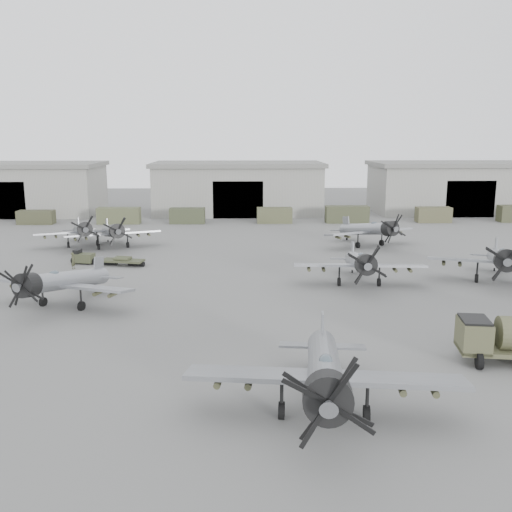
# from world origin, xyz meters

# --- Properties ---
(ground) EXTENTS (220.00, 220.00, 0.00)m
(ground) POSITION_xyz_m (0.00, 0.00, 0.00)
(ground) COLOR #5E5E5B
(ground) RESTS_ON ground
(hangar_left) EXTENTS (29.00, 14.80, 8.70)m
(hangar_left) POSITION_xyz_m (-38.00, 61.96, 4.37)
(hangar_left) COLOR gray
(hangar_left) RESTS_ON ground
(hangar_center) EXTENTS (29.00, 14.80, 8.70)m
(hangar_center) POSITION_xyz_m (0.00, 61.96, 4.37)
(hangar_center) COLOR gray
(hangar_center) RESTS_ON ground
(hangar_right) EXTENTS (29.00, 14.80, 8.70)m
(hangar_right) POSITION_xyz_m (38.00, 61.96, 4.37)
(hangar_right) COLOR gray
(hangar_right) RESTS_ON ground
(support_truck_1) EXTENTS (5.35, 2.20, 2.07)m
(support_truck_1) POSITION_xyz_m (-30.66, 50.00, 1.03)
(support_truck_1) COLOR #393A26
(support_truck_1) RESTS_ON ground
(support_truck_2) EXTENTS (6.41, 2.20, 2.46)m
(support_truck_2) POSITION_xyz_m (-18.15, 50.00, 1.23)
(support_truck_2) COLOR #464B31
(support_truck_2) RESTS_ON ground
(support_truck_3) EXTENTS (5.34, 2.20, 2.33)m
(support_truck_3) POSITION_xyz_m (-7.75, 50.00, 1.17)
(support_truck_3) COLOR #363B27
(support_truck_3) RESTS_ON ground
(support_truck_4) EXTENTS (5.37, 2.20, 2.35)m
(support_truck_4) POSITION_xyz_m (5.59, 50.00, 1.18)
(support_truck_4) COLOR #45482F
(support_truck_4) RESTS_ON ground
(support_truck_5) EXTENTS (6.60, 2.20, 2.57)m
(support_truck_5) POSITION_xyz_m (16.79, 50.00, 1.28)
(support_truck_5) COLOR #383B27
(support_truck_5) RESTS_ON ground
(support_truck_6) EXTENTS (5.25, 2.20, 2.35)m
(support_truck_6) POSITION_xyz_m (30.26, 50.00, 1.17)
(support_truck_6) COLOR #494830
(support_truck_6) RESTS_ON ground
(aircraft_near_1) EXTENTS (13.30, 11.97, 5.29)m
(aircraft_near_1) POSITION_xyz_m (4.07, -12.24, 2.40)
(aircraft_near_1) COLOR gray
(aircraft_near_1) RESTS_ON ground
(aircraft_mid_1) EXTENTS (11.66, 10.53, 4.71)m
(aircraft_mid_1) POSITION_xyz_m (-13.71, 6.14, 2.14)
(aircraft_mid_1) COLOR gray
(aircraft_mid_1) RESTS_ON ground
(aircraft_mid_2) EXTENTS (11.79, 10.61, 4.70)m
(aircraft_mid_2) POSITION_xyz_m (10.83, 12.16, 2.14)
(aircraft_mid_2) COLOR #92959A
(aircraft_mid_2) RESTS_ON ground
(aircraft_mid_3) EXTENTS (12.67, 11.42, 5.10)m
(aircraft_mid_3) POSITION_xyz_m (23.62, 12.41, 2.32)
(aircraft_mid_3) COLOR gray
(aircraft_mid_3) RESTS_ON ground
(aircraft_far_0) EXTENTS (11.14, 10.05, 4.50)m
(aircraft_far_0) POSITION_xyz_m (-14.78, 30.13, 2.05)
(aircraft_far_0) COLOR gray
(aircraft_far_0) RESTS_ON ground
(aircraft_far_1) EXTENTS (11.46, 10.39, 4.69)m
(aircraft_far_1) POSITION_xyz_m (15.99, 30.34, 2.13)
(aircraft_far_1) COLOR gray
(aircraft_far_1) RESTS_ON ground
(aircraft_extra_536) EXTENTS (11.14, 10.05, 4.50)m
(aircraft_extra_536) POSITION_xyz_m (-18.74, 31.54, 2.05)
(aircraft_extra_536) COLOR gray
(aircraft_extra_536) RESTS_ON ground
(tug_trailer) EXTENTS (7.67, 3.09, 1.52)m
(tug_trailer) POSITION_xyz_m (-14.53, 21.69, 0.57)
(tug_trailer) COLOR #353925
(tug_trailer) RESTS_ON ground
(ground_crew) EXTENTS (0.52, 0.69, 1.69)m
(ground_crew) POSITION_xyz_m (-16.55, 19.71, 0.85)
(ground_crew) COLOR #383A26
(ground_crew) RESTS_ON ground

